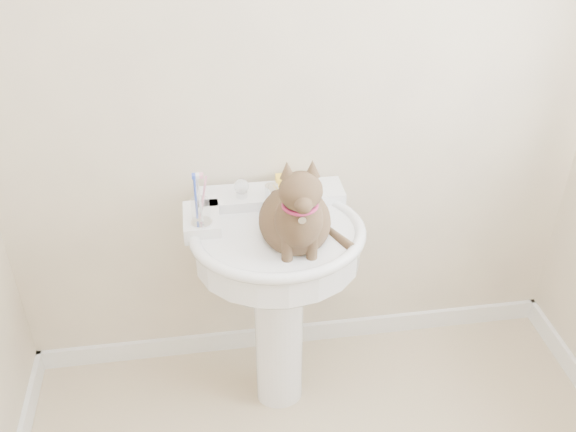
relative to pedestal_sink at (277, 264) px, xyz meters
name	(u,v)px	position (x,y,z in m)	size (l,w,h in m)	color
wall_back	(300,69)	(0.12, 0.29, 0.59)	(2.20, 0.00, 2.50)	beige
baseboard_back	(298,333)	(0.12, 0.28, -0.61)	(2.20, 0.02, 0.09)	white
pedestal_sink	(277,264)	(0.00, 0.00, 0.00)	(0.61, 0.60, 0.84)	white
faucet	(272,187)	(0.00, 0.15, 0.22)	(0.28, 0.12, 0.14)	silver
soap_bar	(289,180)	(0.08, 0.24, 0.19)	(0.09, 0.06, 0.03)	yellow
toothbrush_cup	(201,211)	(-0.25, 0.02, 0.23)	(0.07, 0.07, 0.19)	silver
cat	(297,218)	(0.05, -0.08, 0.24)	(0.26, 0.32, 0.47)	brown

